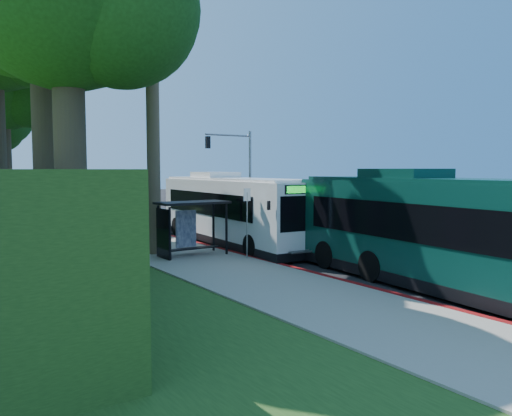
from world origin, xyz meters
TOP-DOWN VIEW (x-y plane):
  - ground at (0.00, 0.00)m, footprint 140.00×140.00m
  - sidewalk at (-7.30, 0.00)m, footprint 4.50×70.00m
  - red_curb at (-5.00, -4.00)m, footprint 0.25×30.00m
  - grass_verge at (-13.00, 5.00)m, footprint 8.00×70.00m
  - bus_shelter at (-7.26, -2.86)m, footprint 3.20×1.51m
  - stop_sign_pole at (-5.40, -5.00)m, footprint 0.35×0.06m
  - traffic_signal_pole at (3.78, 10.00)m, footprint 4.10×0.30m
  - tree_2 at (-11.89, 15.98)m, footprint 8.82×8.40m
  - white_bus at (-3.30, -0.35)m, footprint 3.63×13.05m
  - teal_bus at (-2.89, -13.28)m, footprint 4.21×13.70m
  - pickup at (0.78, 8.69)m, footprint 2.81×5.90m

SIDE VIEW (x-z plane):
  - ground at x=0.00m, z-range 0.00..0.00m
  - grass_verge at x=-13.00m, z-range 0.00..0.06m
  - sidewalk at x=-7.30m, z-range 0.00..0.12m
  - red_curb at x=-5.00m, z-range 0.00..0.13m
  - pickup at x=0.78m, z-range 0.00..1.63m
  - bus_shelter at x=-7.26m, z-range 0.53..3.08m
  - white_bus at x=-3.30m, z-range -0.05..3.80m
  - teal_bus at x=-2.89m, z-range -0.05..3.97m
  - stop_sign_pole at x=-5.40m, z-range 0.50..3.67m
  - traffic_signal_pole at x=3.78m, z-range 0.92..7.92m
  - tree_2 at x=-11.89m, z-range 2.92..18.04m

